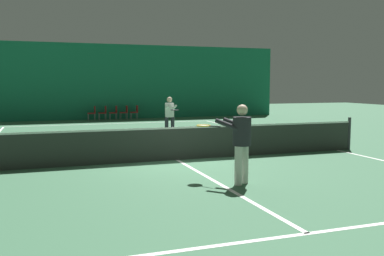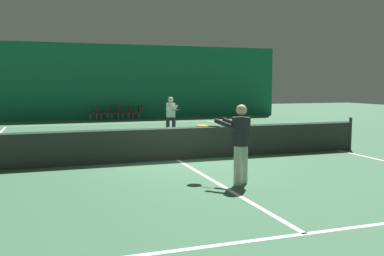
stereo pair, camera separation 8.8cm
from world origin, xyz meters
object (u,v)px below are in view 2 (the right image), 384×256
Objects in this scene: courtside_chair_0 at (95,112)px; courtside_chair_1 at (106,112)px; courtside_chair_2 at (116,112)px; courtside_chair_3 at (127,111)px; player_near at (239,138)px; player_far at (171,113)px; tennis_net at (177,142)px; courtside_chair_4 at (137,111)px.

courtside_chair_0 is 1.00× the size of courtside_chair_1.
courtside_chair_1 and courtside_chair_2 have the same top height.
courtside_chair_0 is at bearing -90.00° from courtside_chair_1.
courtside_chair_3 is at bearing 90.00° from courtside_chair_0.
courtside_chair_2 is at bearing -33.95° from player_near.
courtside_chair_1 is (0.64, 0.00, 0.00)m from courtside_chair_0.
courtside_chair_3 is (1.29, 0.00, 0.00)m from courtside_chair_1.
courtside_chair_2 is 1.00× the size of courtside_chair_3.
player_far is at bearing 1.34° from courtside_chair_3.
tennis_net reaches higher than courtside_chair_2.
player_far is 9.22m from courtside_chair_2.
courtside_chair_3 is 0.64m from courtside_chair_4.
player_near is 17.91m from courtside_chair_0.
player_near is at bearing -0.31° from courtside_chair_2.
tennis_net is at bearing -9.93° from player_far.
courtside_chair_2 is 1.29m from courtside_chair_4.
player_far reaches higher than tennis_net.
player_near is 2.06× the size of courtside_chair_2.
courtside_chair_2 and courtside_chair_4 have the same top height.
player_far is 9.18m from courtside_chair_3.
player_far reaches higher than courtside_chair_1.
courtside_chair_4 is at bearing 90.00° from courtside_chair_2.
courtside_chair_0 is 1.00× the size of courtside_chair_2.
player_far is 1.94× the size of courtside_chair_4.
player_near is 2.06× the size of courtside_chair_3.
tennis_net is 14.29× the size of courtside_chair_2.
tennis_net is 7.35× the size of player_far.
player_near is 1.06× the size of player_far.
courtside_chair_2 is (0.51, 14.61, -0.03)m from tennis_net.
courtside_chair_1 is 1.00× the size of courtside_chair_4.
courtside_chair_3 is at bearing -174.45° from player_far.
courtside_chair_0 is at bearing 93.04° from tennis_net.
tennis_net reaches higher than courtside_chair_4.
courtside_chair_3 is (-0.21, 9.17, -0.47)m from player_far.
courtside_chair_1 is at bearing -31.88° from player_near.
player_far reaches higher than courtside_chair_3.
courtside_chair_0 is at bearing -29.82° from player_near.
player_near is at bearing 1.76° from courtside_chair_1.
player_far is (1.37, 5.44, 0.44)m from tennis_net.
courtside_chair_2 is at bearing 87.99° from tennis_net.
courtside_chair_1 is 1.29m from courtside_chair_3.
courtside_chair_4 is (1.38, 17.86, -0.52)m from player_near.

